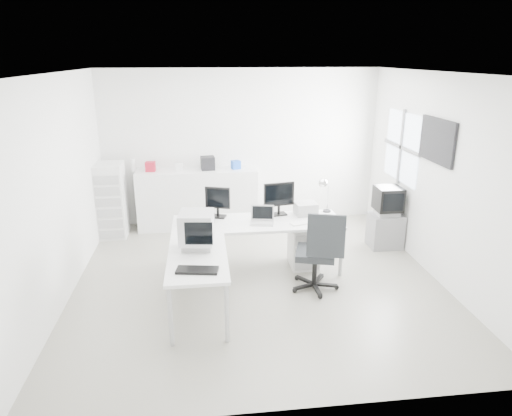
{
  "coord_description": "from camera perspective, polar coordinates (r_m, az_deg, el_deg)",
  "views": [
    {
      "loc": [
        -0.71,
        -5.72,
        3.0
      ],
      "look_at": [
        0.0,
        0.2,
        1.0
      ],
      "focal_mm": 32.0,
      "sensor_mm": 36.0,
      "label": 1
    }
  ],
  "objects": [
    {
      "name": "wall_picture",
      "position": [
        6.73,
        21.7,
        7.82
      ],
      "size": [
        0.04,
        0.9,
        0.6
      ],
      "primitive_type": null,
      "color": "black",
      "rests_on": "right_wall"
    },
    {
      "name": "clutter_box_a",
      "position": [
        8.22,
        -13.06,
        5.07
      ],
      "size": [
        0.17,
        0.15,
        0.17
      ],
      "primitive_type": "cube",
      "rotation": [
        0.0,
        0.0,
        -0.04
      ],
      "color": "#A31729",
      "rests_on": "sideboard"
    },
    {
      "name": "left_wall",
      "position": [
        6.2,
        -23.36,
        2.04
      ],
      "size": [
        0.02,
        5.0,
        2.8
      ],
      "primitive_type": "cube",
      "color": "white",
      "rests_on": "floor"
    },
    {
      "name": "inkjet_printer",
      "position": [
        6.54,
        -7.35,
        -1.07
      ],
      "size": [
        0.48,
        0.42,
        0.15
      ],
      "primitive_type": "cube",
      "rotation": [
        0.0,
        0.0,
        0.27
      ],
      "color": "black",
      "rests_on": "main_desk"
    },
    {
      "name": "clutter_box_b",
      "position": [
        8.19,
        -9.56,
        5.06
      ],
      "size": [
        0.13,
        0.12,
        0.12
      ],
      "primitive_type": "cube",
      "rotation": [
        0.0,
        0.0,
        -0.11
      ],
      "color": "white",
      "rests_on": "sideboard"
    },
    {
      "name": "laptop",
      "position": [
        6.39,
        0.73,
        -1.12
      ],
      "size": [
        0.36,
        0.36,
        0.2
      ],
      "primitive_type": null,
      "rotation": [
        0.0,
        0.0,
        -0.19
      ],
      "color": "#B7B7BA",
      "rests_on": "main_desk"
    },
    {
      "name": "right_wall",
      "position": [
        6.75,
        21.82,
        3.49
      ],
      "size": [
        0.02,
        5.0,
        2.8
      ],
      "primitive_type": "cube",
      "color": "white",
      "rests_on": "floor"
    },
    {
      "name": "back_wall",
      "position": [
        8.41,
        -1.89,
        7.55
      ],
      "size": [
        5.0,
        0.02,
        2.8
      ],
      "primitive_type": "cube",
      "color": "white",
      "rests_on": "floor"
    },
    {
      "name": "filing_cabinet",
      "position": [
        8.19,
        -17.58,
        0.92
      ],
      "size": [
        0.45,
        0.54,
        1.29
      ],
      "primitive_type": "cube",
      "color": "white",
      "rests_on": "floor"
    },
    {
      "name": "sideboard",
      "position": [
        8.34,
        -7.28,
        1.17
      ],
      "size": [
        2.14,
        0.53,
        1.07
      ],
      "primitive_type": "cube",
      "color": "white",
      "rests_on": "floor"
    },
    {
      "name": "white_keyboard",
      "position": [
        6.48,
        6.06,
        -1.82
      ],
      "size": [
        0.43,
        0.25,
        0.02
      ],
      "primitive_type": "cube",
      "rotation": [
        0.0,
        0.0,
        0.31
      ],
      "color": "white",
      "rests_on": "main_desk"
    },
    {
      "name": "tv_cabinet",
      "position": [
        7.76,
        15.84,
        -2.73
      ],
      "size": [
        0.51,
        0.42,
        0.56
      ],
      "primitive_type": "cube",
      "color": "slate",
      "rests_on": "floor"
    },
    {
      "name": "laser_printer",
      "position": [
        6.81,
        6.22,
        -0.07
      ],
      "size": [
        0.34,
        0.3,
        0.18
      ],
      "primitive_type": "cube",
      "rotation": [
        0.0,
        0.0,
        0.11
      ],
      "color": "#A2A2A2",
      "rests_on": "main_desk"
    },
    {
      "name": "clutter_bottle",
      "position": [
        8.29,
        -15.11,
        5.21
      ],
      "size": [
        0.07,
        0.07,
        0.22
      ],
      "primitive_type": "cylinder",
      "color": "white",
      "rests_on": "sideboard"
    },
    {
      "name": "ceiling",
      "position": [
        5.77,
        0.25,
        16.55
      ],
      "size": [
        5.0,
        5.0,
        0.01
      ],
      "primitive_type": "cube",
      "color": "white",
      "rests_on": "back_wall"
    },
    {
      "name": "window",
      "position": [
        7.75,
        17.74,
        7.25
      ],
      "size": [
        0.02,
        1.2,
        1.1
      ],
      "primitive_type": null,
      "color": "white",
      "rests_on": "right_wall"
    },
    {
      "name": "crt_tv",
      "position": [
        7.6,
        16.17,
        0.82
      ],
      "size": [
        0.5,
        0.48,
        0.45
      ],
      "primitive_type": null,
      "color": "black",
      "rests_on": "tv_cabinet"
    },
    {
      "name": "clutter_box_c",
      "position": [
        8.17,
        -6.06,
        5.6
      ],
      "size": [
        0.26,
        0.24,
        0.24
      ],
      "primitive_type": "cube",
      "rotation": [
        0.0,
        0.0,
        0.11
      ],
      "color": "black",
      "rests_on": "sideboard"
    },
    {
      "name": "white_mouse",
      "position": [
        6.59,
        8.52,
        -1.35
      ],
      "size": [
        0.07,
        0.07,
        0.07
      ],
      "primitive_type": "sphere",
      "color": "white",
      "rests_on": "main_desk"
    },
    {
      "name": "black_keyboard",
      "position": [
        5.08,
        -7.35,
        -7.71
      ],
      "size": [
        0.48,
        0.26,
        0.03
      ],
      "primitive_type": "cube",
      "rotation": [
        0.0,
        0.0,
        -0.16
      ],
      "color": "black",
      "rests_on": "side_desk"
    },
    {
      "name": "desk_lamp",
      "position": [
        6.93,
        8.94,
        1.43
      ],
      "size": [
        0.2,
        0.2,
        0.48
      ],
      "primitive_type": null,
      "rotation": [
        0.0,
        0.0,
        -0.31
      ],
      "color": "silver",
      "rests_on": "main_desk"
    },
    {
      "name": "side_desk",
      "position": [
        5.62,
        -7.18,
        -9.49
      ],
      "size": [
        0.7,
        1.4,
        0.75
      ],
      "primitive_type": null,
      "color": "white",
      "rests_on": "floor"
    },
    {
      "name": "drawer_pedestal",
      "position": [
        6.84,
        5.97,
        -4.82
      ],
      "size": [
        0.4,
        0.5,
        0.6
      ],
      "primitive_type": "cube",
      "color": "white",
      "rests_on": "floor"
    },
    {
      "name": "floor",
      "position": [
        6.5,
        0.21,
        -8.95
      ],
      "size": [
        5.0,
        5.0,
        0.01
      ],
      "primitive_type": "cube",
      "color": "#B4B1A1",
      "rests_on": "ground"
    },
    {
      "name": "crt_monitor",
      "position": [
        5.6,
        -7.42,
        -2.95
      ],
      "size": [
        0.41,
        0.41,
        0.43
      ],
      "primitive_type": null,
      "rotation": [
        0.0,
        0.0,
        -0.12
      ],
      "color": "#B7B7BA",
      "rests_on": "side_desk"
    },
    {
      "name": "lcd_monitor_small",
      "position": [
        6.63,
        -4.81,
        0.74
      ],
      "size": [
        0.41,
        0.32,
        0.46
      ],
      "primitive_type": null,
      "rotation": [
        0.0,
        0.0,
        -0.33
      ],
      "color": "black",
      "rests_on": "main_desk"
    },
    {
      "name": "lcd_monitor_large",
      "position": [
        6.72,
        2.88,
        1.1
      ],
      "size": [
        0.49,
        0.27,
        0.48
      ],
      "primitive_type": null,
      "rotation": [
        0.0,
        0.0,
        0.18
      ],
      "color": "black",
      "rests_on": "main_desk"
    },
    {
      "name": "clutter_box_d",
      "position": [
        8.2,
        -2.54,
        5.42
      ],
      "size": [
        0.18,
        0.17,
        0.15
      ],
      "primitive_type": "cube",
      "rotation": [
        0.0,
        0.0,
        0.32
      ],
      "color": "blue",
      "rests_on": "sideboard"
    },
    {
      "name": "office_chair",
      "position": [
        6.1,
        7.45,
        -5.16
      ],
      "size": [
        0.81,
        0.81,
        1.13
      ],
      "primitive_type": null,
      "rotation": [
        0.0,
        0.0,
        -0.28
      ],
      "color": "#282B2D",
      "rests_on": "floor"
    },
    {
      "name": "main_desk",
      "position": [
        6.65,
        0.17,
        -4.71
      ],
      "size": [
        2.4,
        0.8,
        0.75
      ],
      "primitive_type": null,
      "color": "white",
      "rests_on": "floor"
    }
  ]
}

